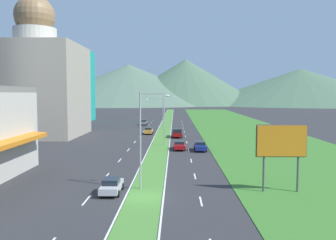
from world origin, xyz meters
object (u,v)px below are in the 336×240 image
(street_lamp_near, at_px, (143,134))
(street_lamp_far, at_px, (164,109))
(billboard_roadside, at_px, (282,143))
(car_3, at_px, (112,185))
(car_4, at_px, (144,122))
(car_1, at_px, (200,146))
(pickup_truck_0, at_px, (177,133))
(car_0, at_px, (149,131))
(street_lamp_mid, at_px, (162,117))
(car_2, at_px, (179,145))

(street_lamp_near, height_order, street_lamp_far, street_lamp_near)
(billboard_roadside, distance_m, car_3, 16.73)
(car_4, bearing_deg, car_1, -164.19)
(street_lamp_near, bearing_deg, pickup_truck_0, 85.14)
(street_lamp_near, xyz_separation_m, car_0, (-3.12, 48.17, -4.73))
(street_lamp_near, xyz_separation_m, car_3, (-2.95, -1.40, -4.79))
(street_lamp_far, xyz_separation_m, car_4, (-6.60, 11.67, -4.48))
(car_1, xyz_separation_m, car_3, (-10.25, -25.49, -0.04))
(street_lamp_mid, relative_size, car_3, 2.05)
(billboard_roadside, distance_m, car_0, 51.77)
(street_lamp_near, relative_size, car_4, 2.03)
(car_0, relative_size, car_3, 0.98)
(street_lamp_near, bearing_deg, billboard_roadside, -3.33)
(street_lamp_mid, xyz_separation_m, car_3, (-3.64, -31.79, -4.40))
(billboard_roadside, bearing_deg, street_lamp_near, 176.67)
(billboard_roadside, height_order, car_1, billboard_roadside)
(street_lamp_mid, bearing_deg, billboard_roadside, -68.00)
(billboard_roadside, height_order, pickup_truck_0, billboard_roadside)
(car_1, bearing_deg, street_lamp_far, -169.06)
(car_0, bearing_deg, street_lamp_mid, -167.88)
(car_2, bearing_deg, car_3, -14.34)
(street_lamp_far, height_order, car_1, street_lamp_far)
(street_lamp_near, bearing_deg, car_3, -154.52)
(street_lamp_far, distance_m, car_4, 14.14)
(billboard_roadside, distance_m, car_2, 27.91)
(car_1, height_order, car_2, car_1)
(billboard_roadside, relative_size, pickup_truck_0, 1.21)
(street_lamp_far, distance_m, car_3, 62.49)
(street_lamp_far, xyz_separation_m, car_1, (7.10, -36.76, -4.50))
(car_3, height_order, car_4, car_4)
(street_lamp_mid, xyz_separation_m, car_2, (3.16, -5.20, -4.40))
(car_1, bearing_deg, car_4, -164.19)
(street_lamp_mid, xyz_separation_m, pickup_truck_0, (2.86, 11.50, -4.16))
(street_lamp_near, distance_m, car_0, 48.51)
(street_lamp_far, relative_size, car_0, 2.17)
(street_lamp_near, bearing_deg, car_0, 93.71)
(car_1, distance_m, pickup_truck_0, 18.19)
(street_lamp_far, bearing_deg, car_0, -104.72)
(street_lamp_far, bearing_deg, car_2, -84.16)
(street_lamp_mid, xyz_separation_m, car_0, (-3.82, 17.78, -4.33))
(billboard_roadside, xyz_separation_m, pickup_truck_0, (-9.73, 42.66, -3.76))
(car_4, bearing_deg, street_lamp_far, -150.49)
(street_lamp_near, relative_size, street_lamp_far, 1.06)
(street_lamp_mid, bearing_deg, car_4, 99.56)
(billboard_roadside, xyz_separation_m, car_3, (-16.23, -0.63, -4.00))
(billboard_roadside, distance_m, car_1, 25.87)
(street_lamp_mid, height_order, car_2, street_lamp_mid)
(billboard_roadside, relative_size, car_3, 1.53)
(pickup_truck_0, bearing_deg, car_4, -161.98)
(billboard_roadside, xyz_separation_m, car_4, (-19.69, 73.28, -3.95))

